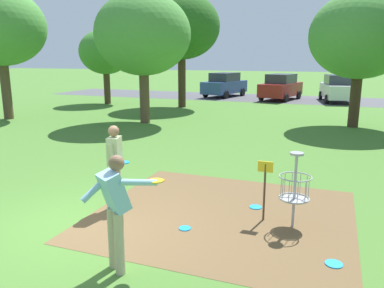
{
  "coord_description": "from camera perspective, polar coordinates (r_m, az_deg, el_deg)",
  "views": [
    {
      "loc": [
        4.31,
        -5.38,
        3.01
      ],
      "look_at": [
        1.21,
        2.86,
        1.0
      ],
      "focal_mm": 35.68,
      "sensor_mm": 36.0,
      "label": 1
    }
  ],
  "objects": [
    {
      "name": "frisbee_mid_grass",
      "position": [
        8.02,
        9.49,
        -9.29
      ],
      "size": [
        0.26,
        0.26,
        0.02
      ],
      "primitive_type": "cylinder",
      "color": "#1E93DB",
      "rests_on": "ground"
    },
    {
      "name": "ground_plane",
      "position": [
        7.53,
        -16.85,
        -11.31
      ],
      "size": [
        160.0,
        160.0,
        0.0
      ],
      "primitive_type": "plane",
      "color": "#47752D"
    },
    {
      "name": "player_waiting_left",
      "position": [
        7.75,
        -11.41,
        -2.68
      ],
      "size": [
        0.44,
        0.49,
        1.71
      ],
      "color": "tan",
      "rests_on": "ground"
    },
    {
      "name": "tree_far_left",
      "position": [
        18.1,
        23.95,
        14.58
      ],
      "size": [
        4.28,
        4.28,
        5.73
      ],
      "color": "#422D1E",
      "rests_on": "ground"
    },
    {
      "name": "tree_mid_left",
      "position": [
        17.88,
        -7.36,
        15.92
      ],
      "size": [
        4.32,
        4.32,
        5.85
      ],
      "color": "brown",
      "rests_on": "ground"
    },
    {
      "name": "parked_car_leftmost",
      "position": [
        29.96,
        4.88,
        8.82
      ],
      "size": [
        2.78,
        4.51,
        1.84
      ],
      "color": "#2D4784",
      "rests_on": "ground"
    },
    {
      "name": "tree_near_right",
      "position": [
        25.84,
        -12.83,
        13.24
      ],
      "size": [
        3.35,
        3.35,
        4.77
      ],
      "color": "#4C3823",
      "rests_on": "ground"
    },
    {
      "name": "player_foreground_watching",
      "position": [
        5.49,
        -11.33,
        -9.06
      ],
      "size": [
        0.97,
        0.79,
        1.71
      ],
      "color": "tan",
      "rests_on": "ground"
    },
    {
      "name": "parking_lot_strip",
      "position": [
        29.2,
        12.1,
        6.67
      ],
      "size": [
        36.0,
        6.0,
        0.01
      ],
      "primitive_type": "cube",
      "color": "#4C4C51",
      "rests_on": "ground"
    },
    {
      "name": "disc_golf_basket",
      "position": [
        7.07,
        14.64,
        -6.19
      ],
      "size": [
        0.98,
        0.58,
        1.39
      ],
      "color": "#9E9EA3",
      "rests_on": "ground"
    },
    {
      "name": "parked_car_center_right",
      "position": [
        28.19,
        20.97,
        7.77
      ],
      "size": [
        2.55,
        4.46,
        1.84
      ],
      "color": "silver",
      "rests_on": "ground"
    },
    {
      "name": "dirt_tee_pad",
      "position": [
        7.62,
        4.62,
        -10.42
      ],
      "size": [
        4.87,
        4.43,
        0.01
      ],
      "primitive_type": "cube",
      "color": "brown",
      "rests_on": "ground"
    },
    {
      "name": "tree_near_left",
      "position": [
        23.55,
        -1.57,
        17.12
      ],
      "size": [
        4.54,
        4.54,
        6.72
      ],
      "color": "#422D1E",
      "rests_on": "ground"
    },
    {
      "name": "frisbee_far_right",
      "position": [
        6.3,
        20.44,
        -16.46
      ],
      "size": [
        0.26,
        0.26,
        0.02
      ],
      "primitive_type": "cylinder",
      "color": "#1E93DB",
      "rests_on": "ground"
    },
    {
      "name": "frisbee_by_tee",
      "position": [
        7.01,
        -1.07,
        -12.49
      ],
      "size": [
        0.22,
        0.22,
        0.02
      ],
      "primitive_type": "cylinder",
      "color": "#1E93DB",
      "rests_on": "ground"
    },
    {
      "name": "frisbee_far_left",
      "position": [
        9.59,
        -4.68,
        -5.42
      ],
      "size": [
        0.21,
        0.21,
        0.02
      ],
      "primitive_type": "cylinder",
      "color": "orange",
      "rests_on": "ground"
    },
    {
      "name": "parked_car_center_left",
      "position": [
        28.29,
        13.14,
        8.29
      ],
      "size": [
        2.72,
        4.5,
        1.84
      ],
      "color": "maroon",
      "rests_on": "ground"
    }
  ]
}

